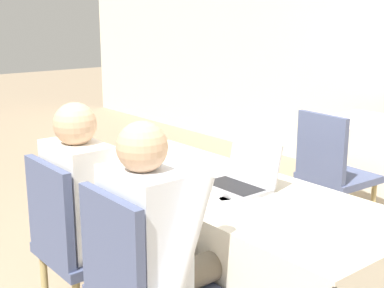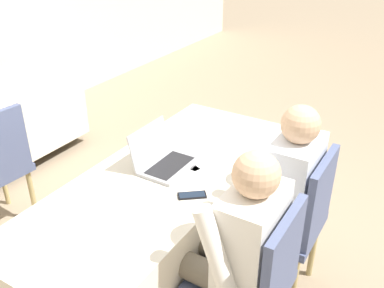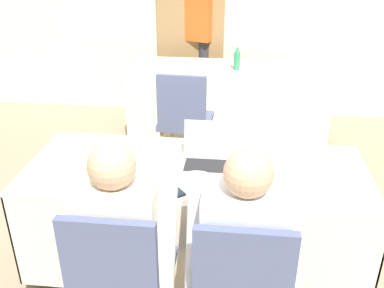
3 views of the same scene
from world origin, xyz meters
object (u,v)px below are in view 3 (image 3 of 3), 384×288
(cell_phone, at_px, (174,190))
(chair_near_right, at_px, (241,288))
(water_bottle, at_px, (237,59))
(chair_near_left, at_px, (120,278))
(person_checkered_shirt, at_px, (124,235))
(chair_far_spare, at_px, (184,117))
(person_white_shirt, at_px, (243,244))
(person_red_shirt, at_px, (198,34))
(laptop, at_px, (211,158))

(cell_phone, bearing_deg, chair_near_right, -89.22)
(water_bottle, xyz_separation_m, chair_near_left, (-0.47, -2.71, -0.31))
(water_bottle, relative_size, person_checkered_shirt, 0.21)
(chair_far_spare, height_order, person_white_shirt, person_white_shirt)
(water_bottle, height_order, chair_near_left, water_bottle)
(chair_near_right, bearing_deg, person_white_shirt, -90.00)
(chair_near_right, xyz_separation_m, person_red_shirt, (-0.53, 3.42, 0.39))
(chair_near_right, xyz_separation_m, chair_far_spare, (-0.50, 1.92, 0.00))
(cell_phone, bearing_deg, person_red_shirt, 54.54)
(laptop, height_order, person_white_shirt, person_white_shirt)
(cell_phone, xyz_separation_m, water_bottle, (0.28, 2.27, 0.11))
(laptop, relative_size, person_red_shirt, 0.21)
(water_bottle, relative_size, chair_near_right, 0.26)
(person_white_shirt, xyz_separation_m, person_red_shirt, (-0.53, 3.32, 0.23))
(cell_phone, bearing_deg, chair_far_spare, 56.50)
(water_bottle, bearing_deg, chair_far_spare, -118.07)
(laptop, bearing_deg, person_white_shirt, -73.28)
(chair_near_left, bearing_deg, person_checkered_shirt, -90.00)
(chair_far_spare, relative_size, person_white_shirt, 0.78)
(person_checkered_shirt, relative_size, person_white_shirt, 1.00)
(person_red_shirt, bearing_deg, chair_near_left, -68.18)
(water_bottle, relative_size, person_white_shirt, 0.21)
(laptop, bearing_deg, chair_near_left, -115.81)
(water_bottle, xyz_separation_m, person_checkered_shirt, (-0.47, -2.61, -0.16))
(person_white_shirt, distance_m, person_red_shirt, 3.37)
(water_bottle, distance_m, person_red_shirt, 0.85)
(cell_phone, relative_size, water_bottle, 0.63)
(chair_near_left, bearing_deg, chair_far_spare, -91.42)
(person_checkered_shirt, bearing_deg, person_white_shirt, -180.00)
(chair_near_left, relative_size, person_white_shirt, 0.78)
(cell_phone, height_order, person_checkered_shirt, person_checkered_shirt)
(chair_near_left, relative_size, person_checkered_shirt, 0.78)
(chair_far_spare, height_order, person_red_shirt, person_red_shirt)
(cell_phone, height_order, chair_near_right, chair_near_right)
(laptop, distance_m, chair_near_left, 0.85)
(chair_near_left, distance_m, chair_far_spare, 1.92)
(chair_near_left, xyz_separation_m, chair_far_spare, (0.05, 1.92, 0.00))
(person_red_shirt, bearing_deg, person_checkered_shirt, -68.19)
(chair_near_right, relative_size, person_red_shirt, 0.58)
(person_checkered_shirt, bearing_deg, person_red_shirt, -90.22)
(chair_near_left, bearing_deg, laptop, -115.89)
(chair_near_left, xyz_separation_m, person_red_shirt, (0.01, 3.42, 0.39))
(chair_far_spare, xyz_separation_m, person_white_shirt, (0.50, -1.82, 0.16))
(chair_near_right, xyz_separation_m, person_white_shirt, (0.00, 0.10, 0.16))
(water_bottle, bearing_deg, person_red_shirt, 122.77)
(cell_phone, height_order, chair_far_spare, chair_far_spare)
(water_bottle, distance_m, person_white_shirt, 2.61)
(laptop, relative_size, water_bottle, 1.38)
(cell_phone, bearing_deg, person_white_shirt, -81.45)
(person_red_shirt, bearing_deg, water_bottle, -35.20)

